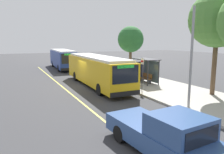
{
  "coord_description": "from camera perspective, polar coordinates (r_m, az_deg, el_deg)",
  "views": [
    {
      "loc": [
        20.47,
        -6.89,
        4.48
      ],
      "look_at": [
        3.12,
        1.46,
        1.24
      ],
      "focal_mm": 35.2,
      "sensor_mm": 36.0,
      "label": 1
    }
  ],
  "objects": [
    {
      "name": "street_tree_near_shelter",
      "position": [
        28.11,
        4.86,
        9.66
      ],
      "size": [
        3.26,
        3.26,
        6.06
      ],
      "color": "brown",
      "rests_on": "sidewalk_curb"
    },
    {
      "name": "sidewalk_curb",
      "position": [
        24.59,
        6.4,
        -0.82
      ],
      "size": [
        44.0,
        6.4,
        0.15
      ],
      "primitive_type": "cube",
      "color": "#A8A399",
      "rests_on": "ground_plane"
    },
    {
      "name": "utility_pole",
      "position": [
        14.8,
        19.9,
        4.62
      ],
      "size": [
        0.16,
        0.16,
        6.4
      ],
      "primitive_type": "cylinder",
      "color": "gray",
      "rests_on": "sidewalk_curb"
    },
    {
      "name": "bus_shelter",
      "position": [
        22.67,
        8.85,
        2.96
      ],
      "size": [
        2.9,
        1.6,
        2.48
      ],
      "color": "#333338",
      "rests_on": "sidewalk_curb"
    },
    {
      "name": "ground_plane",
      "position": [
        22.06,
        -6.95,
        -2.23
      ],
      "size": [
        120.0,
        120.0,
        0.0
      ],
      "primitive_type": "plane",
      "color": "#38383A"
    },
    {
      "name": "lane_stripe_center",
      "position": [
        21.47,
        -12.52,
        -2.7
      ],
      "size": [
        36.0,
        0.14,
        0.01
      ],
      "primitive_type": "cube",
      "color": "#E0D64C",
      "rests_on": "ground_plane"
    },
    {
      "name": "waiting_bench",
      "position": [
        22.79,
        8.81,
        -0.27
      ],
      "size": [
        1.6,
        0.48,
        0.95
      ],
      "color": "brown",
      "rests_on": "sidewalk_curb"
    },
    {
      "name": "transit_bus_main",
      "position": [
        21.56,
        -3.97,
        1.91
      ],
      "size": [
        12.0,
        2.74,
        2.95
      ],
      "color": "gold",
      "rests_on": "ground_plane"
    },
    {
      "name": "street_tree_upstreet",
      "position": [
        19.16,
        25.77,
        13.34
      ],
      "size": [
        4.37,
        4.37,
        8.11
      ],
      "color": "brown",
      "rests_on": "sidewalk_curb"
    },
    {
      "name": "route_sign_post",
      "position": [
        19.53,
        7.86,
        2.05
      ],
      "size": [
        0.44,
        0.08,
        2.8
      ],
      "color": "#333338",
      "rests_on": "sidewalk_curb"
    },
    {
      "name": "transit_bus_second",
      "position": [
        35.92,
        -12.67,
        4.76
      ],
      "size": [
        11.13,
        3.23,
        2.95
      ],
      "color": "navy",
      "rests_on": "ground_plane"
    },
    {
      "name": "pickup_truck",
      "position": [
        9.04,
        13.58,
        -14.36
      ],
      "size": [
        5.54,
        2.43,
        1.85
      ],
      "color": "#2D4C84",
      "rests_on": "ground_plane"
    }
  ]
}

